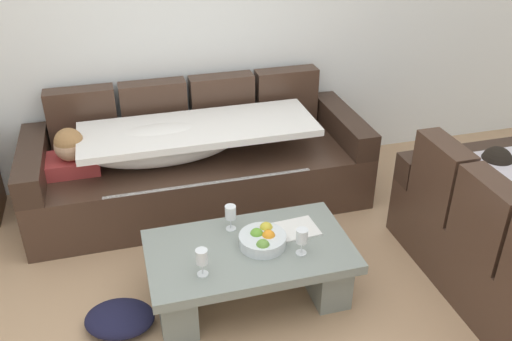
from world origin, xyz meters
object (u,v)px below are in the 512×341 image
object	(u,v)px
couch_along_wall	(193,164)
crumpled_garment	(120,319)
fruit_bowl	(263,239)
open_magazine	(294,229)
wine_glass_near_left	(202,258)
wine_glass_near_right	(302,237)
wine_glass_far_back	(230,213)
coffee_table	(249,266)

from	to	relation	value
couch_along_wall	crumpled_garment	world-z (taller)	couch_along_wall
couch_along_wall	fruit_bowl	xyz separation A→B (m)	(0.22, -1.18, 0.09)
open_magazine	wine_glass_near_left	bearing A→B (deg)	-161.50
fruit_bowl	wine_glass_near_right	world-z (taller)	wine_glass_near_right
fruit_bowl	wine_glass_far_back	bearing A→B (deg)	124.89
wine_glass_near_left	open_magazine	xyz separation A→B (m)	(0.62, 0.26, -0.11)
wine_glass_far_back	wine_glass_near_left	bearing A→B (deg)	-123.41
wine_glass_near_left	open_magazine	bearing A→B (deg)	22.50
coffee_table	wine_glass_near_right	world-z (taller)	wine_glass_near_right
fruit_bowl	wine_glass_near_right	bearing A→B (deg)	-34.70
open_magazine	crumpled_garment	world-z (taller)	open_magazine
wine_glass_near_left	crumpled_garment	bearing A→B (deg)	165.81
crumpled_garment	couch_along_wall	bearing A→B (deg)	61.93
couch_along_wall	wine_glass_near_right	size ratio (longest dim) A/B	15.17
coffee_table	wine_glass_near_left	xyz separation A→B (m)	(-0.31, -0.16, 0.26)
wine_glass_near_right	crumpled_garment	world-z (taller)	wine_glass_near_right
couch_along_wall	wine_glass_far_back	distance (m)	0.99
wine_glass_far_back	crumpled_garment	world-z (taller)	wine_glass_far_back
fruit_bowl	wine_glass_near_left	size ratio (longest dim) A/B	1.69
wine_glass_far_back	coffee_table	bearing A→B (deg)	-73.32
couch_along_wall	coffee_table	distance (m)	1.19
couch_along_wall	crumpled_garment	distance (m)	1.41
couch_along_wall	wine_glass_far_back	bearing A→B (deg)	-85.81
fruit_bowl	crumpled_garment	bearing A→B (deg)	-177.16
wine_glass_far_back	crumpled_garment	distance (m)	0.88
couch_along_wall	crumpled_garment	size ratio (longest dim) A/B	6.30
couch_along_wall	open_magazine	bearing A→B (deg)	-67.82
couch_along_wall	crumpled_garment	xyz separation A→B (m)	(-0.65, -1.22, -0.27)
fruit_bowl	open_magazine	distance (m)	0.25
fruit_bowl	crumpled_garment	distance (m)	0.94
wine_glass_far_back	fruit_bowl	bearing A→B (deg)	-55.11
coffee_table	wine_glass_near_left	world-z (taller)	wine_glass_near_left
fruit_bowl	coffee_table	bearing A→B (deg)	179.99
coffee_table	open_magazine	size ratio (longest dim) A/B	4.29
coffee_table	wine_glass_far_back	size ratio (longest dim) A/B	7.23
couch_along_wall	open_magazine	size ratio (longest dim) A/B	8.99
fruit_bowl	open_magazine	world-z (taller)	fruit_bowl
fruit_bowl	crumpled_garment	xyz separation A→B (m)	(-0.87, -0.04, -0.36)
wine_glass_far_back	open_magazine	size ratio (longest dim) A/B	0.59
couch_along_wall	wine_glass_near_left	world-z (taller)	couch_along_wall
coffee_table	wine_glass_near_left	size ratio (longest dim) A/B	7.23
wine_glass_far_back	open_magazine	xyz separation A→B (m)	(0.37, -0.12, -0.11)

